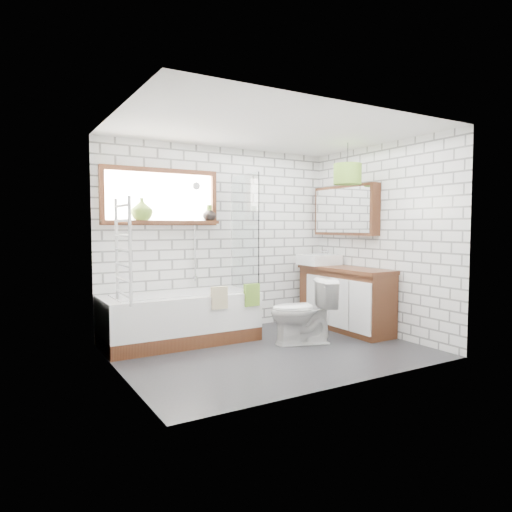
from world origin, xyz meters
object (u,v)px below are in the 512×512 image
vanity (345,298)px  basin (319,260)px  bathtub (180,318)px  toilet (302,311)px  pendant (347,174)px

vanity → basin: size_ratio=2.95×
bathtub → basin: 2.25m
basin → toilet: size_ratio=0.65×
bathtub → pendant: (2.03, -0.72, 1.80)m
pendant → basin: bearing=80.3°
basin → pendant: pendant is taller
vanity → basin: basin is taller
bathtub → vanity: size_ratio=1.23×
bathtub → basin: bearing=0.3°
bathtub → vanity: bearing=-12.4°
toilet → basin: bearing=150.6°
toilet → pendant: size_ratio=2.20×
bathtub → vanity: vanity is taller
bathtub → pendant: 2.81m
basin → toilet: bearing=-137.5°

